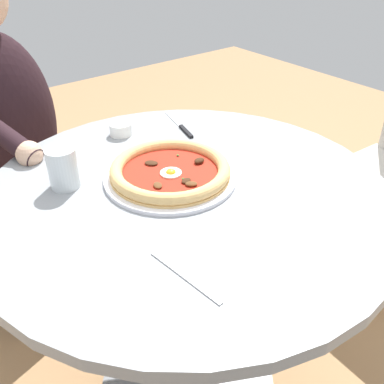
{
  "coord_description": "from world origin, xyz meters",
  "views": [
    {
      "loc": [
        -0.69,
        0.53,
        1.31
      ],
      "look_at": [
        -0.04,
        0.01,
        0.77
      ],
      "focal_mm": 40.85,
      "sensor_mm": 36.0,
      "label": 1
    }
  ],
  "objects_px": {
    "dining_table": "(187,248)",
    "steak_knife": "(182,128)",
    "diner_person": "(18,179)",
    "fork_utensil": "(185,276)",
    "water_glass": "(63,170)",
    "ramekin_capers": "(121,129)",
    "pizza_on_plate": "(169,172)"
  },
  "relations": [
    {
      "from": "dining_table",
      "to": "steak_knife",
      "type": "distance_m",
      "value": 0.39
    },
    {
      "from": "steak_knife",
      "to": "diner_person",
      "type": "relative_size",
      "value": 0.17
    },
    {
      "from": "dining_table",
      "to": "steak_knife",
      "type": "bearing_deg",
      "value": -35.65
    },
    {
      "from": "steak_knife",
      "to": "fork_utensil",
      "type": "height_order",
      "value": "steak_knife"
    },
    {
      "from": "steak_knife",
      "to": "diner_person",
      "type": "distance_m",
      "value": 0.62
    },
    {
      "from": "water_glass",
      "to": "ramekin_capers",
      "type": "bearing_deg",
      "value": -56.57
    },
    {
      "from": "pizza_on_plate",
      "to": "diner_person",
      "type": "relative_size",
      "value": 0.27
    },
    {
      "from": "water_glass",
      "to": "fork_utensil",
      "type": "relative_size",
      "value": 0.54
    },
    {
      "from": "fork_utensil",
      "to": "diner_person",
      "type": "height_order",
      "value": "diner_person"
    },
    {
      "from": "fork_utensil",
      "to": "dining_table",
      "type": "bearing_deg",
      "value": -38.24
    },
    {
      "from": "water_glass",
      "to": "ramekin_capers",
      "type": "xyz_separation_m",
      "value": [
        0.16,
        -0.25,
        -0.03
      ]
    },
    {
      "from": "pizza_on_plate",
      "to": "diner_person",
      "type": "distance_m",
      "value": 0.7
    },
    {
      "from": "dining_table",
      "to": "diner_person",
      "type": "distance_m",
      "value": 0.72
    },
    {
      "from": "water_glass",
      "to": "diner_person",
      "type": "distance_m",
      "value": 0.57
    },
    {
      "from": "water_glass",
      "to": "ramekin_capers",
      "type": "distance_m",
      "value": 0.3
    },
    {
      "from": "pizza_on_plate",
      "to": "steak_knife",
      "type": "bearing_deg",
      "value": -43.41
    },
    {
      "from": "fork_utensil",
      "to": "pizza_on_plate",
      "type": "bearing_deg",
      "value": -31.3
    },
    {
      "from": "water_glass",
      "to": "steak_knife",
      "type": "bearing_deg",
      "value": -78.4
    },
    {
      "from": "diner_person",
      "to": "steak_knife",
      "type": "bearing_deg",
      "value": -136.52
    },
    {
      "from": "dining_table",
      "to": "ramekin_capers",
      "type": "distance_m",
      "value": 0.41
    },
    {
      "from": "ramekin_capers",
      "to": "pizza_on_plate",
      "type": "bearing_deg",
      "value": 173.15
    },
    {
      "from": "dining_table",
      "to": "diner_person",
      "type": "bearing_deg",
      "value": 16.05
    },
    {
      "from": "pizza_on_plate",
      "to": "ramekin_capers",
      "type": "distance_m",
      "value": 0.29
    },
    {
      "from": "diner_person",
      "to": "dining_table",
      "type": "bearing_deg",
      "value": -163.95
    },
    {
      "from": "steak_knife",
      "to": "ramekin_capers",
      "type": "relative_size",
      "value": 3.14
    },
    {
      "from": "dining_table",
      "to": "ramekin_capers",
      "type": "height_order",
      "value": "ramekin_capers"
    },
    {
      "from": "steak_knife",
      "to": "diner_person",
      "type": "xyz_separation_m",
      "value": [
        0.42,
        0.4,
        -0.23
      ]
    },
    {
      "from": "dining_table",
      "to": "ramekin_capers",
      "type": "relative_size",
      "value": 15.07
    },
    {
      "from": "pizza_on_plate",
      "to": "dining_table",
      "type": "bearing_deg",
      "value": -177.39
    },
    {
      "from": "dining_table",
      "to": "fork_utensil",
      "type": "distance_m",
      "value": 0.35
    },
    {
      "from": "dining_table",
      "to": "ramekin_capers",
      "type": "bearing_deg",
      "value": -5.17
    },
    {
      "from": "water_glass",
      "to": "fork_utensil",
      "type": "distance_m",
      "value": 0.42
    }
  ]
}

